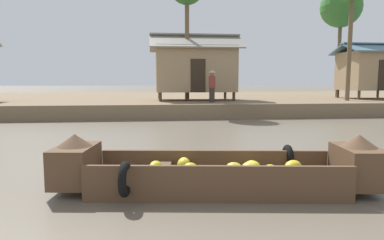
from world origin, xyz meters
The scene contains 7 objects.
ground_plane centered at (0.00, 10.00, 0.00)m, with size 300.00×300.00×0.00m, color #665B4C.
riverbank_strip centered at (0.00, 26.36, 0.36)m, with size 160.00×20.00×0.71m, color #756047.
banana_boat centered at (0.87, 5.78, 0.32)m, with size 5.27×1.71×0.93m.
stilt_house_mid_right centered at (2.31, 20.42, 2.55)m, with size 5.17×3.21×3.78m.
stilt_house_right centered at (13.50, 20.97, 2.51)m, with size 3.93×3.28×3.47m.
palm_tree_far centered at (12.44, 22.89, 6.70)m, with size 2.72×2.72×7.40m.
vendor_person centered at (2.89, 17.98, 1.64)m, with size 0.44×0.44×1.66m.
Camera 1 is at (-0.15, 0.34, 1.77)m, focal length 32.48 mm.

